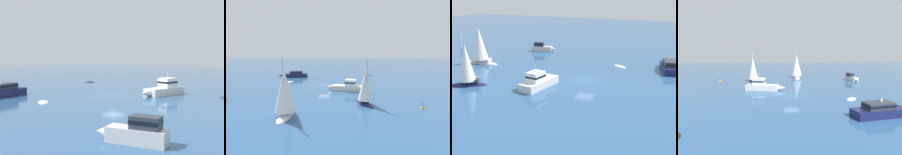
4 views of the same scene
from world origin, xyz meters
TOP-DOWN VIEW (x-y plane):
  - ground_plane at (0.00, 0.00)m, footprint 160.00×160.00m
  - skiff at (-9.07, 2.88)m, footprint 2.58×2.88m
  - ketch at (-2.32, -19.62)m, footprint 2.79×6.16m
  - launch at (-9.73, 10.54)m, footprint 8.13×3.40m
  - ketch_1 at (8.25, -13.75)m, footprint 3.46×5.10m
  - launch_1 at (5.20, -4.61)m, footprint 7.66×3.17m
  - launch_2 at (-15.27, -14.21)m, footprint 2.25×5.00m

SIDE VIEW (x-z plane):
  - ground_plane at x=0.00m, z-range 0.00..0.00m
  - skiff at x=-9.07m, z-range -0.18..0.18m
  - launch at x=-9.73m, z-range -0.37..1.82m
  - launch_2 at x=-15.27m, z-range -0.17..1.64m
  - launch_1 at x=5.20m, z-range -0.82..2.42m
  - ketch_1 at x=8.25m, z-range -1.15..6.17m
  - ketch at x=-2.32m, z-range -1.21..6.79m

